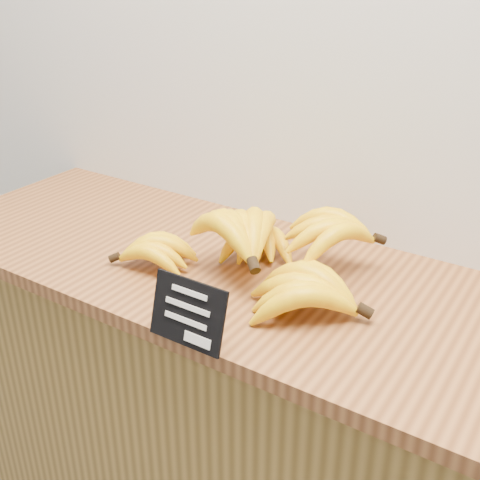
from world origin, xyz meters
name	(u,v)px	position (x,y,z in m)	size (l,w,h in m)	color
counter	(251,448)	(-0.15, 2.75, 0.45)	(1.43, 0.50, 0.90)	olive
counter_top	(253,277)	(-0.15, 2.75, 0.92)	(1.55, 0.54, 0.03)	brown
chalkboard_sign	(188,313)	(-0.11, 2.49, 0.98)	(0.14, 0.01, 0.11)	black
banana_pile	(260,252)	(-0.12, 2.73, 0.99)	(0.55, 0.35, 0.13)	yellow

